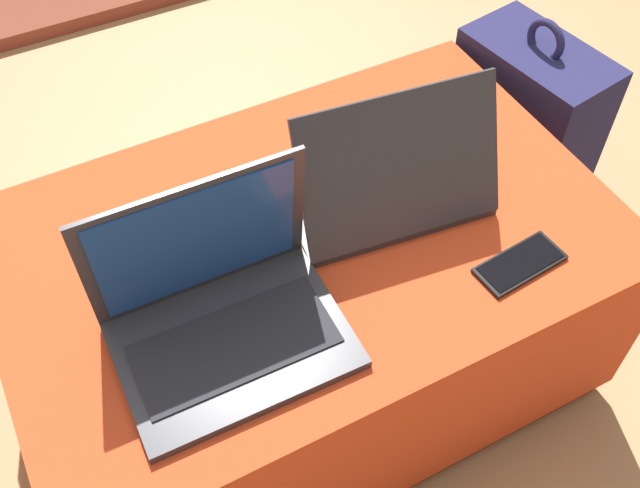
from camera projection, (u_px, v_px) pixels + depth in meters
ground_plane at (310, 367)px, 1.58m from camera, size 14.00×14.00×0.00m
ottoman at (309, 307)px, 1.41m from camera, size 1.03×0.67×0.44m
laptop_near at (221, 309)px, 1.08m from camera, size 0.34×0.25×0.25m
laptop_far at (385, 181)px, 1.25m from camera, size 0.36×0.28×0.24m
cell_phone at (520, 264)px, 1.20m from camera, size 0.15×0.08×0.01m
backpack at (522, 137)px, 1.71m from camera, size 0.27×0.34×0.54m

